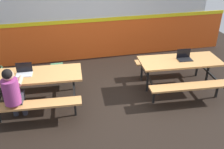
# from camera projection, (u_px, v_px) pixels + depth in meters

# --- Properties ---
(ground_plane) EXTENTS (10.00, 10.00, 0.02)m
(ground_plane) POSITION_uv_depth(u_px,v_px,m) (114.00, 101.00, 5.66)
(ground_plane) COLOR black
(accent_backdrop) EXTENTS (8.00, 0.14, 2.60)m
(accent_backdrop) POSITION_uv_depth(u_px,v_px,m) (94.00, 16.00, 7.11)
(accent_backdrop) COLOR #E55119
(accent_backdrop) RESTS_ON ground
(picnic_table_left) EXTENTS (1.87, 1.67, 0.74)m
(picnic_table_left) POSITION_uv_depth(u_px,v_px,m) (37.00, 81.00, 5.28)
(picnic_table_left) COLOR tan
(picnic_table_left) RESTS_ON ground
(picnic_table_right) EXTENTS (1.87, 1.67, 0.74)m
(picnic_table_right) POSITION_uv_depth(u_px,v_px,m) (179.00, 67.00, 5.86)
(picnic_table_right) COLOR tan
(picnic_table_right) RESTS_ON ground
(student_nearer) EXTENTS (0.38, 0.53, 1.21)m
(student_nearer) POSITION_uv_depth(u_px,v_px,m) (12.00, 91.00, 4.68)
(student_nearer) COLOR #2D2D38
(student_nearer) RESTS_ON ground
(laptop_silver) EXTENTS (0.33, 0.24, 0.22)m
(laptop_silver) POSITION_uv_depth(u_px,v_px,m) (24.00, 72.00, 5.18)
(laptop_silver) COLOR silver
(laptop_silver) RESTS_ON picnic_table_left
(laptop_dark) EXTENTS (0.33, 0.24, 0.22)m
(laptop_dark) POSITION_uv_depth(u_px,v_px,m) (184.00, 57.00, 5.81)
(laptop_dark) COLOR black
(laptop_dark) RESTS_ON picnic_table_right
(backpack_dark) EXTENTS (0.30, 0.22, 0.44)m
(backpack_dark) POSITION_uv_depth(u_px,v_px,m) (58.00, 72.00, 6.37)
(backpack_dark) COLOR #3F724C
(backpack_dark) RESTS_ON ground
(tote_bag_bright) EXTENTS (0.34, 0.21, 0.43)m
(tote_bag_bright) POSITION_uv_depth(u_px,v_px,m) (0.00, 76.00, 6.27)
(tote_bag_bright) COLOR #3F724C
(tote_bag_bright) RESTS_ON ground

